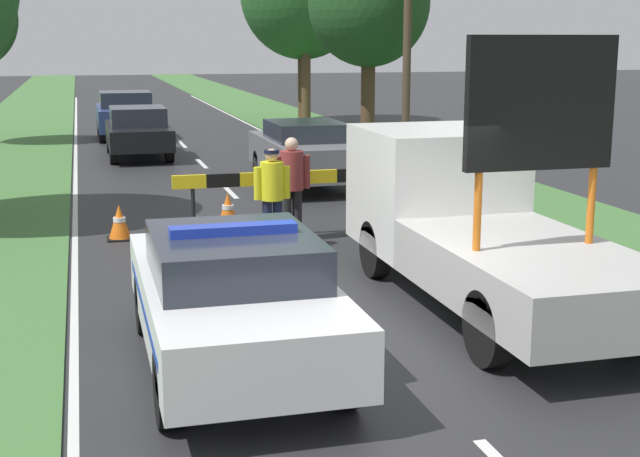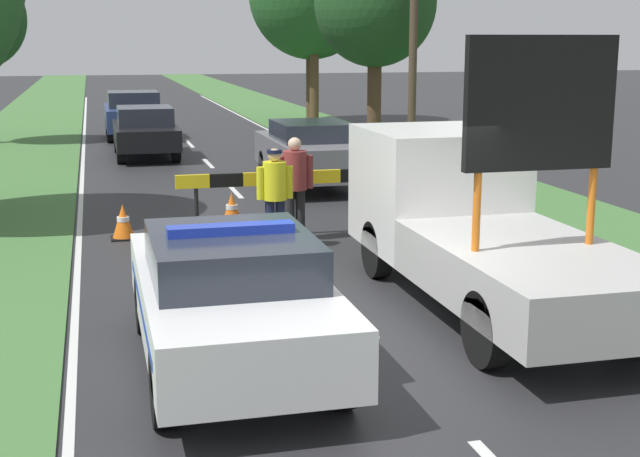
{
  "view_description": "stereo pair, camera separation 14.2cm",
  "coord_description": "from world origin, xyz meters",
  "px_view_note": "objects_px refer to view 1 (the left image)",
  "views": [
    {
      "loc": [
        -3.21,
        -9.2,
        3.43
      ],
      "look_at": [
        -0.38,
        1.36,
        1.1
      ],
      "focal_mm": 50.0,
      "sensor_mm": 36.0,
      "label": 1
    },
    {
      "loc": [
        -3.07,
        -9.24,
        3.43
      ],
      "look_at": [
        -0.38,
        1.36,
        1.1
      ],
      "focal_mm": 50.0,
      "sensor_mm": 36.0,
      "label": 2
    }
  ],
  "objects_px": {
    "police_car": "(233,296)",
    "roadside_tree_mid_left": "(369,3)",
    "utility_pole": "(408,26)",
    "road_barrier": "(273,182)",
    "traffic_cone_near_police": "(119,222)",
    "traffic_cone_centre_front": "(228,210)",
    "pedestrian_civilian": "(292,181)",
    "work_truck": "(470,218)",
    "queued_car_suv_grey": "(305,152)",
    "queued_car_sedan_black": "(138,131)",
    "police_officer": "(272,190)",
    "queued_car_hatch_blue": "(126,114)"
  },
  "relations": [
    {
      "from": "police_car",
      "to": "queued_car_sedan_black",
      "type": "relative_size",
      "value": 1.09
    },
    {
      "from": "traffic_cone_centre_front",
      "to": "pedestrian_civilian",
      "type": "bearing_deg",
      "value": -58.94
    },
    {
      "from": "traffic_cone_near_police",
      "to": "queued_car_sedan_black",
      "type": "bearing_deg",
      "value": 84.57
    },
    {
      "from": "queued_car_suv_grey",
      "to": "roadside_tree_mid_left",
      "type": "relative_size",
      "value": 0.74
    },
    {
      "from": "pedestrian_civilian",
      "to": "work_truck",
      "type": "bearing_deg",
      "value": -47.78
    },
    {
      "from": "queued_car_sedan_black",
      "to": "pedestrian_civilian",
      "type": "bearing_deg",
      "value": 98.78
    },
    {
      "from": "police_car",
      "to": "pedestrian_civilian",
      "type": "height_order",
      "value": "pedestrian_civilian"
    },
    {
      "from": "queued_car_sedan_black",
      "to": "traffic_cone_centre_front",
      "type": "bearing_deg",
      "value": 95.24
    },
    {
      "from": "roadside_tree_mid_left",
      "to": "utility_pole",
      "type": "distance_m",
      "value": 2.15
    },
    {
      "from": "police_car",
      "to": "work_truck",
      "type": "height_order",
      "value": "work_truck"
    },
    {
      "from": "pedestrian_civilian",
      "to": "police_car",
      "type": "bearing_deg",
      "value": -88.23
    },
    {
      "from": "police_officer",
      "to": "traffic_cone_near_police",
      "type": "bearing_deg",
      "value": -38.04
    },
    {
      "from": "road_barrier",
      "to": "queued_car_sedan_black",
      "type": "relative_size",
      "value": 0.84
    },
    {
      "from": "work_truck",
      "to": "traffic_cone_centre_front",
      "type": "distance_m",
      "value": 5.95
    },
    {
      "from": "work_truck",
      "to": "queued_car_sedan_black",
      "type": "distance_m",
      "value": 16.19
    },
    {
      "from": "police_officer",
      "to": "roadside_tree_mid_left",
      "type": "distance_m",
      "value": 10.3
    },
    {
      "from": "police_car",
      "to": "road_barrier",
      "type": "bearing_deg",
      "value": 72.6
    },
    {
      "from": "traffic_cone_centre_front",
      "to": "utility_pole",
      "type": "relative_size",
      "value": 0.09
    },
    {
      "from": "police_car",
      "to": "utility_pole",
      "type": "relative_size",
      "value": 0.62
    },
    {
      "from": "police_officer",
      "to": "traffic_cone_centre_front",
      "type": "xyz_separation_m",
      "value": [
        -0.41,
        2.05,
        -0.69
      ]
    },
    {
      "from": "police_car",
      "to": "queued_car_suv_grey",
      "type": "xyz_separation_m",
      "value": [
        3.63,
        11.37,
        0.04
      ]
    },
    {
      "from": "queued_car_suv_grey",
      "to": "road_barrier",
      "type": "bearing_deg",
      "value": 70.16
    },
    {
      "from": "roadside_tree_mid_left",
      "to": "utility_pole",
      "type": "relative_size",
      "value": 0.83
    },
    {
      "from": "police_officer",
      "to": "road_barrier",
      "type": "bearing_deg",
      "value": -109.64
    },
    {
      "from": "police_officer",
      "to": "queued_car_suv_grey",
      "type": "relative_size",
      "value": 0.37
    },
    {
      "from": "pedestrian_civilian",
      "to": "utility_pole",
      "type": "xyz_separation_m",
      "value": [
        4.31,
        6.04,
        2.69
      ]
    },
    {
      "from": "roadside_tree_mid_left",
      "to": "queued_car_hatch_blue",
      "type": "bearing_deg",
      "value": 122.62
    },
    {
      "from": "traffic_cone_near_police",
      "to": "traffic_cone_centre_front",
      "type": "relative_size",
      "value": 0.96
    },
    {
      "from": "queued_car_suv_grey",
      "to": "queued_car_sedan_black",
      "type": "bearing_deg",
      "value": -60.99
    },
    {
      "from": "police_car",
      "to": "traffic_cone_centre_front",
      "type": "xyz_separation_m",
      "value": [
        1.11,
        7.21,
        -0.46
      ]
    },
    {
      "from": "work_truck",
      "to": "queued_car_suv_grey",
      "type": "xyz_separation_m",
      "value": [
        0.11,
        9.55,
        -0.27
      ]
    },
    {
      "from": "queued_car_sedan_black",
      "to": "queued_car_hatch_blue",
      "type": "height_order",
      "value": "queued_car_hatch_blue"
    },
    {
      "from": "traffic_cone_near_police",
      "to": "traffic_cone_centre_front",
      "type": "bearing_deg",
      "value": 16.73
    },
    {
      "from": "queued_car_suv_grey",
      "to": "work_truck",
      "type": "bearing_deg",
      "value": 89.36
    },
    {
      "from": "utility_pole",
      "to": "queued_car_sedan_black",
      "type": "bearing_deg",
      "value": 136.35
    },
    {
      "from": "pedestrian_civilian",
      "to": "traffic_cone_near_police",
      "type": "xyz_separation_m",
      "value": [
        -2.89,
        0.86,
        -0.75
      ]
    },
    {
      "from": "queued_car_suv_grey",
      "to": "roadside_tree_mid_left",
      "type": "bearing_deg",
      "value": -133.83
    },
    {
      "from": "queued_car_hatch_blue",
      "to": "queued_car_suv_grey",
      "type": "bearing_deg",
      "value": 106.94
    },
    {
      "from": "work_truck",
      "to": "queued_car_suv_grey",
      "type": "distance_m",
      "value": 9.56
    },
    {
      "from": "police_car",
      "to": "roadside_tree_mid_left",
      "type": "height_order",
      "value": "roadside_tree_mid_left"
    },
    {
      "from": "police_car",
      "to": "police_officer",
      "type": "bearing_deg",
      "value": 71.99
    },
    {
      "from": "work_truck",
      "to": "roadside_tree_mid_left",
      "type": "distance_m",
      "value": 12.67
    },
    {
      "from": "roadside_tree_mid_left",
      "to": "utility_pole",
      "type": "bearing_deg",
      "value": -81.0
    },
    {
      "from": "pedestrian_civilian",
      "to": "traffic_cone_near_police",
      "type": "bearing_deg",
      "value": -175.67
    },
    {
      "from": "pedestrian_civilian",
      "to": "queued_car_suv_grey",
      "type": "xyz_separation_m",
      "value": [
        1.64,
        5.63,
        -0.24
      ]
    },
    {
      "from": "police_car",
      "to": "queued_car_sedan_black",
      "type": "xyz_separation_m",
      "value": [
        0.15,
        17.65,
        -0.0
      ]
    },
    {
      "from": "pedestrian_civilian",
      "to": "queued_car_sedan_black",
      "type": "xyz_separation_m",
      "value": [
        -1.84,
        11.9,
        -0.28
      ]
    },
    {
      "from": "work_truck",
      "to": "queued_car_sedan_black",
      "type": "bearing_deg",
      "value": -78.05
    },
    {
      "from": "pedestrian_civilian",
      "to": "traffic_cone_near_police",
      "type": "distance_m",
      "value": 3.1
    },
    {
      "from": "traffic_cone_near_police",
      "to": "police_officer",
      "type": "bearing_deg",
      "value": -30.87
    }
  ]
}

